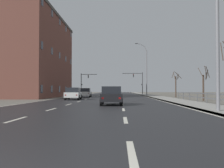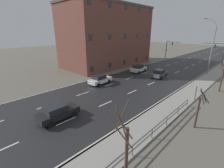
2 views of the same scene
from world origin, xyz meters
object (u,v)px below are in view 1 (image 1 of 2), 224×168
at_px(street_lamp_midground, 146,70).
at_px(car_near_left, 116,93).
at_px(traffic_signal_right, 139,80).
at_px(traffic_signal_left, 84,81).
at_px(brick_building, 28,56).
at_px(car_distant, 73,94).
at_px(car_near_right, 86,93).
at_px(car_far_left, 111,96).
at_px(street_lamp_foreground, 214,24).

relative_size(street_lamp_midground, car_near_left, 2.59).
distance_m(traffic_signal_right, traffic_signal_left, 14.10).
relative_size(car_near_left, brick_building, 0.18).
bearing_deg(car_distant, car_near_right, 87.16).
xyz_separation_m(car_near_left, car_distant, (-5.28, -10.63, 0.00)).
distance_m(car_far_left, car_near_right, 22.17).
distance_m(traffic_signal_right, car_far_left, 42.32).
relative_size(street_lamp_midground, car_far_left, 2.63).
height_order(traffic_signal_left, car_near_right, traffic_signal_left).
relative_size(street_lamp_midground, car_near_right, 2.61).
height_order(street_lamp_midground, traffic_signal_right, street_lamp_midground).
bearing_deg(car_near_right, car_near_left, -8.74).
bearing_deg(car_near_left, car_near_right, 170.41).
distance_m(street_lamp_foreground, car_distant, 21.05).
bearing_deg(brick_building, car_near_left, -5.39).
xyz_separation_m(traffic_signal_right, brick_building, (-21.31, -19.38, 3.47)).
xyz_separation_m(traffic_signal_left, car_near_right, (3.35, -20.99, -2.80)).
xyz_separation_m(street_lamp_foreground, traffic_signal_left, (-14.58, 49.48, -1.41)).
distance_m(car_near_left, car_near_right, 5.30).
bearing_deg(car_near_right, traffic_signal_right, 59.57).
bearing_deg(brick_building, car_distant, -48.94).
bearing_deg(street_lamp_midground, traffic_signal_right, 92.47).
distance_m(car_near_right, brick_building, 12.43).
distance_m(traffic_signal_left, car_distant, 32.48).
relative_size(traffic_signal_left, car_near_right, 1.32).
bearing_deg(car_near_left, car_far_left, -93.56).
xyz_separation_m(street_lamp_foreground, car_near_left, (-5.96, 27.92, -4.22)).
distance_m(car_distant, brick_building, 17.33).
bearing_deg(car_near_right, traffic_signal_left, 96.50).
bearing_deg(traffic_signal_right, brick_building, -137.72).
bearing_deg(street_lamp_foreground, car_near_right, 111.52).
bearing_deg(street_lamp_foreground, brick_building, 126.56).
height_order(street_lamp_midground, brick_building, brick_building).
distance_m(traffic_signal_right, brick_building, 29.01).
bearing_deg(street_lamp_foreground, car_far_left, 130.95).
xyz_separation_m(traffic_signal_left, car_far_left, (8.56, -42.54, -2.80)).
bearing_deg(brick_building, traffic_signal_right, 42.28).
height_order(traffic_signal_right, car_distant, traffic_signal_right).
bearing_deg(brick_building, street_lamp_midground, 17.74).
relative_size(street_lamp_foreground, car_near_right, 2.47).
height_order(traffic_signal_left, car_near_left, traffic_signal_left).
height_order(street_lamp_midground, car_far_left, street_lamp_midground).
relative_size(traffic_signal_left, car_far_left, 1.34).
bearing_deg(traffic_signal_right, car_near_right, -117.87).
relative_size(car_far_left, car_near_right, 0.99).
relative_size(street_lamp_foreground, street_lamp_midground, 0.95).
bearing_deg(car_distant, car_near_left, 60.81).
height_order(street_lamp_foreground, car_near_right, street_lamp_foreground).
relative_size(street_lamp_midground, traffic_signal_right, 1.90).
xyz_separation_m(traffic_signal_right, car_distant, (-10.75, -31.50, -3.00)).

